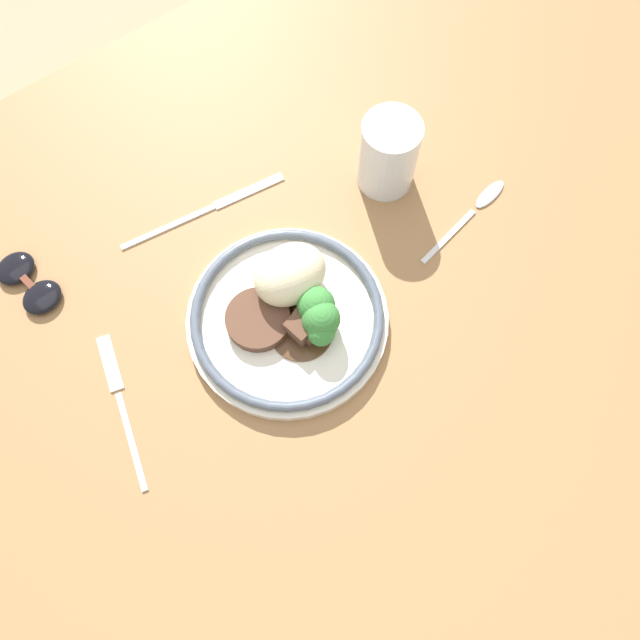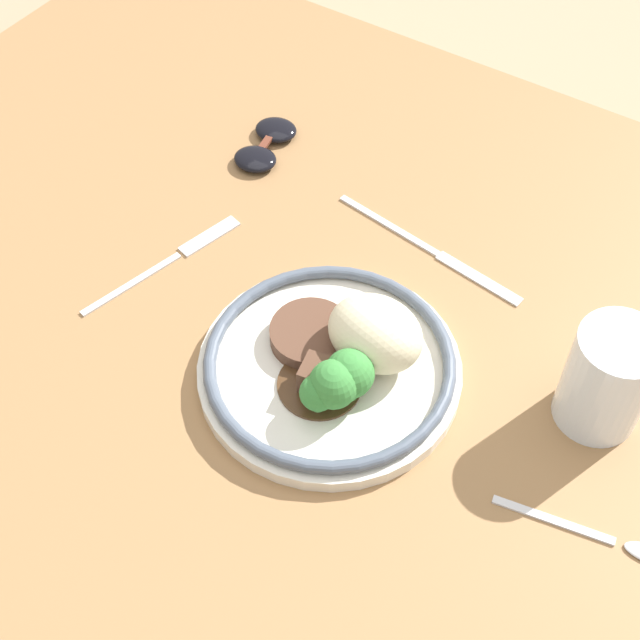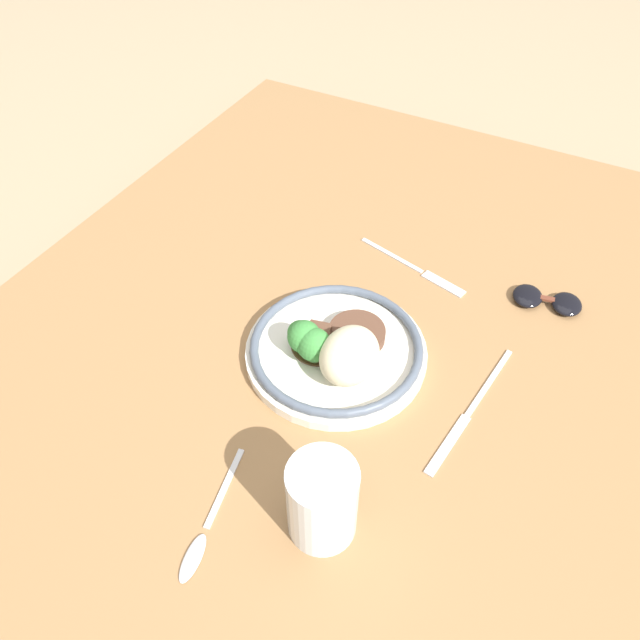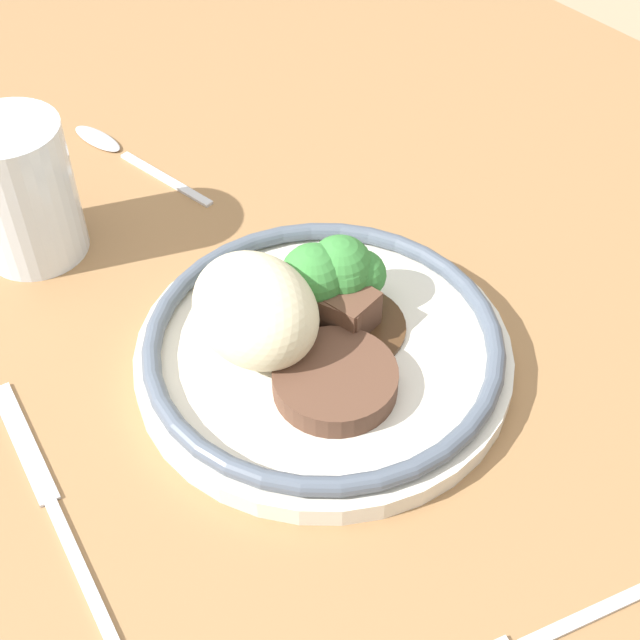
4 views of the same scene
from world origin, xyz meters
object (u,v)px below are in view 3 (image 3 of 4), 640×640
fork (421,271)px  knife (469,413)px  juice_glass (322,504)px  spoon (201,539)px  sunglasses (547,300)px  plate (334,348)px

fork → knife: bearing=-41.0°
juice_glass → fork: juice_glass is taller
spoon → sunglasses: (-0.52, 0.23, 0.01)m
plate → spoon: size_ratio=1.49×
plate → sunglasses: bearing=136.6°
spoon → sunglasses: size_ratio=1.55×
plate → fork: size_ratio=1.28×
spoon → juice_glass: bearing=114.8°
knife → sunglasses: (-0.23, 0.04, 0.01)m
spoon → sunglasses: sunglasses is taller
plate → sunglasses: (-0.23, 0.22, -0.02)m
juice_glass → spoon: bearing=-54.3°
juice_glass → fork: bearing=-172.8°
plate → juice_glass: size_ratio=2.31×
juice_glass → fork: (-0.42, -0.05, -0.04)m
sunglasses → juice_glass: bearing=-26.1°
knife → spoon: size_ratio=1.41×
fork → spoon: size_ratio=1.16×
plate → fork: bearing=169.8°
sunglasses → spoon: bearing=-34.1°
juice_glass → sunglasses: size_ratio=1.00×
sunglasses → fork: bearing=-93.6°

